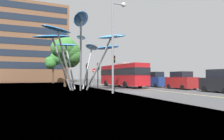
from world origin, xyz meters
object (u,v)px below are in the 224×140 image
object	(u,v)px
no_entry_sign	(94,75)
street_lamp	(115,36)
leaf_sculpture	(80,41)
traffic_light_opposite	(88,69)
car_parked_far	(156,80)
car_parked_mid	(181,81)
red_bus	(122,74)
car_parked_near	(221,82)
traffic_light_island_mid	(87,70)
traffic_light_kerb_far	(98,70)
traffic_light_kerb_near	(114,65)

from	to	relation	value
no_entry_sign	street_lamp	bearing A→B (deg)	-92.94
leaf_sculpture	no_entry_sign	xyz separation A→B (m)	(2.54, 2.66, -3.99)
traffic_light_opposite	car_parked_far	world-z (taller)	traffic_light_opposite
car_parked_mid	red_bus	bearing A→B (deg)	123.64
car_parked_near	no_entry_sign	bearing A→B (deg)	129.99
car_parked_mid	car_parked_far	bearing A→B (deg)	89.13
leaf_sculpture	car_parked_near	world-z (taller)	leaf_sculpture
red_bus	car_parked_near	xyz separation A→B (m)	(4.63, -12.91, -0.91)
car_parked_far	leaf_sculpture	bearing A→B (deg)	-168.17
traffic_light_island_mid	street_lamp	bearing A→B (deg)	-94.45
traffic_light_opposite	traffic_light_kerb_far	bearing A→B (deg)	-95.04
car_parked_mid	street_lamp	bearing A→B (deg)	-165.77
car_parked_near	leaf_sculpture	bearing A→B (deg)	144.25
traffic_light_opposite	car_parked_mid	xyz separation A→B (m)	(8.86, -12.35, -1.78)
red_bus	traffic_light_kerb_far	distance (m)	5.51
car_parked_near	no_entry_sign	xyz separation A→B (m)	(-9.51, 11.34, 0.73)
red_bus	street_lamp	xyz separation A→B (m)	(-5.30, -9.80, 3.49)
traffic_light_kerb_near	traffic_light_opposite	size ratio (longest dim) A/B	1.01
car_parked_far	no_entry_sign	distance (m)	9.81
traffic_light_opposite	car_parked_mid	distance (m)	15.30
traffic_light_island_mid	car_parked_near	bearing A→B (deg)	-64.65
car_parked_near	car_parked_far	distance (m)	11.26
red_bus	car_parked_mid	bearing A→B (deg)	-56.36
car_parked_near	no_entry_sign	world-z (taller)	no_entry_sign
traffic_light_island_mid	leaf_sculpture	bearing A→B (deg)	-108.73
car_parked_near	car_parked_far	xyz separation A→B (m)	(0.27, 11.26, 0.02)
traffic_light_opposite	street_lamp	size ratio (longest dim) A/B	0.45
street_lamp	no_entry_sign	world-z (taller)	street_lamp
leaf_sculpture	traffic_light_island_mid	xyz separation A→B (m)	(3.31, 9.77, -3.14)
car_parked_near	street_lamp	xyz separation A→B (m)	(-9.94, 3.10, 4.39)
traffic_light_opposite	car_parked_far	size ratio (longest dim) A/B	1.03
car_parked_near	car_parked_mid	bearing A→B (deg)	88.17
red_bus	traffic_light_kerb_near	distance (m)	7.55
traffic_light_island_mid	car_parked_mid	world-z (taller)	traffic_light_island_mid
traffic_light_kerb_far	car_parked_mid	size ratio (longest dim) A/B	0.81
no_entry_sign	traffic_light_kerb_near	bearing A→B (deg)	-80.01
traffic_light_kerb_near	traffic_light_opposite	xyz separation A→B (m)	(-0.00, 11.44, -0.03)
leaf_sculpture	traffic_light_kerb_far	size ratio (longest dim) A/B	3.70
car_parked_mid	leaf_sculpture	bearing A→B (deg)	166.19
red_bus	traffic_light_kerb_near	world-z (taller)	traffic_light_kerb_near
leaf_sculpture	street_lamp	xyz separation A→B (m)	(2.12, -5.57, -0.33)
leaf_sculpture	no_entry_sign	distance (m)	5.43
car_parked_near	no_entry_sign	distance (m)	14.82
leaf_sculpture	traffic_light_kerb_far	world-z (taller)	leaf_sculpture
traffic_light_kerb_far	car_parked_near	distance (m)	13.86
traffic_light_opposite	no_entry_sign	size ratio (longest dim) A/B	1.45
red_bus	street_lamp	world-z (taller)	street_lamp
traffic_light_opposite	traffic_light_kerb_near	bearing A→B (deg)	-90.00
car_parked_mid	traffic_light_kerb_near	bearing A→B (deg)	174.09
leaf_sculpture	traffic_light_island_mid	distance (m)	10.78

